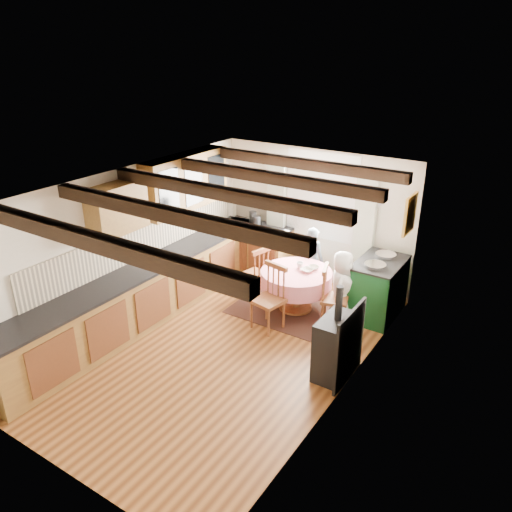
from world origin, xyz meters
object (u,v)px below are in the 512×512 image
Objects in this scene: child_far at (312,260)px; chair_near at (268,298)px; chair_right at (335,297)px; dining_table at (296,291)px; chair_left at (254,273)px; aga_range at (378,288)px; cast_iron_stove at (337,332)px; cup at (300,265)px; child_right at (342,287)px.

chair_near is at bearing 90.70° from child_far.
chair_right is at bearing 134.56° from child_far.
dining_table is at bearing 64.69° from chair_right.
chair_left is at bearing 71.85° from chair_right.
aga_range is (1.92, 0.64, -0.02)m from chair_left.
child_far is (-0.83, 0.84, 0.11)m from chair_right.
child_far is (-1.27, 0.18, 0.12)m from aga_range.
dining_table is at bearing 97.81° from child_far.
aga_range is at bearing 171.61° from child_far.
cast_iron_stove is 1.90m from cup.
child_far is 0.63m from cup.
aga_range is 0.88× the size of child_right.
chair_right is (0.73, -0.10, 0.14)m from dining_table.
child_right reaches higher than chair_right.
cast_iron_stove is 1.41m from child_right.
aga_range is 0.87× the size of child_far.
chair_right reaches higher than cup.
chair_near is 0.91m from cup.
aga_range is 1.28m from cup.
child_right is at bearing 4.39° from dining_table.
aga_range is (1.25, 1.30, -0.04)m from chair_near.
aga_range is 1.29m from child_far.
child_right reaches higher than chair_near.
cast_iron_stove is 2.43m from child_far.
cast_iron_stove reaches higher than chair_right.
chair_left reaches higher than dining_table.
child_far is 1.10m from child_right.
child_right is at bearing -129.05° from aga_range.
child_right is (0.03, 0.15, 0.10)m from chair_right.
chair_near reaches higher than chair_right.
dining_table is 1.11× the size of chair_near.
chair_right is at bearing -17.34° from cup.
chair_left is 1.53m from child_right.
chair_right is at bearing 102.77° from chair_left.
aga_range is at bearing 57.48° from chair_near.
chair_right reaches higher than aga_range.
child_right reaches higher than aga_range.
dining_table is 1.15× the size of chair_left.
child_far is (-0.02, 1.48, 0.08)m from chair_near.
chair_right is 1.30m from cast_iron_stove.
dining_table is at bearing 135.39° from cast_iron_stove.
chair_right is 0.94× the size of aga_range.
chair_near is at bearing -94.29° from cup.
chair_near is 9.30× the size of cup.
chair_near is 1.46m from cast_iron_stove.
aga_range is 1.83m from cast_iron_stove.
chair_near is at bearing 121.66° from child_right.
child_far is 10.71× the size of cup.
child_far is at bearing 102.14° from chair_near.
child_far reaches higher than chair_near.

